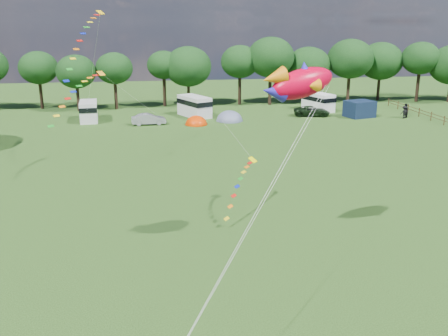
{
  "coord_description": "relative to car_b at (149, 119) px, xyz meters",
  "views": [
    {
      "loc": [
        -4.29,
        -20.45,
        12.49
      ],
      "look_at": [
        0.0,
        8.0,
        4.0
      ],
      "focal_mm": 40.0,
      "sensor_mm": 36.0,
      "label": 1
    }
  ],
  "objects": [
    {
      "name": "fish_kite",
      "position": [
        7.59,
        -37.73,
        8.76
      ],
      "size": [
        4.34,
        2.24,
        2.27
      ],
      "rotation": [
        0.0,
        -0.21,
        0.24
      ],
      "color": "red",
      "rests_on": "ground"
    },
    {
      "name": "streamer_kite_b",
      "position": [
        -5.23,
        -20.99,
        6.54
      ],
      "size": [
        4.27,
        4.67,
        3.79
      ],
      "rotation": [
        0.0,
        0.0,
        0.77
      ],
      "color": "orange",
      "rests_on": "ground"
    },
    {
      "name": "walker_b",
      "position": [
        33.74,
        -0.74,
        0.14
      ],
      "size": [
        1.18,
        0.76,
        1.68
      ],
      "primitive_type": "imported",
      "rotation": [
        0.0,
        0.0,
        3.4
      ],
      "color": "black",
      "rests_on": "ground"
    },
    {
      "name": "tree_line",
      "position": [
        9.74,
        13.15,
        5.65
      ],
      "size": [
        102.98,
        10.98,
        10.27
      ],
      "color": "black",
      "rests_on": "ground"
    },
    {
      "name": "tent_greyblue",
      "position": [
        10.43,
        1.02,
        -0.68
      ],
      "size": [
        3.54,
        3.87,
        2.63
      ],
      "color": "slate",
      "rests_on": "ground"
    },
    {
      "name": "ground_plane",
      "position": [
        4.44,
        -41.84,
        -0.7
      ],
      "size": [
        180.0,
        180.0,
        0.0
      ],
      "primitive_type": "plane",
      "color": "black",
      "rests_on": "ground"
    },
    {
      "name": "walker_a",
      "position": [
        34.1,
        -0.38,
        0.26
      ],
      "size": [
        1.09,
        1.05,
        1.93
      ],
      "primitive_type": "imported",
      "rotation": [
        0.0,
        0.0,
        3.84
      ],
      "color": "black",
      "rests_on": "ground"
    },
    {
      "name": "awning_navy",
      "position": [
        28.25,
        1.1,
        0.39
      ],
      "size": [
        4.12,
        3.66,
        2.19
      ],
      "primitive_type": "cube",
      "rotation": [
        0.0,
        0.0,
        0.26
      ],
      "color": "#111E37",
      "rests_on": "ground"
    },
    {
      "name": "campervan_d",
      "position": [
        24.33,
        6.71,
        0.67
      ],
      "size": [
        3.85,
        5.65,
        2.55
      ],
      "rotation": [
        0.0,
        0.0,
        1.92
      ],
      "color": "white",
      "rests_on": "ground"
    },
    {
      "name": "car_b",
      "position": [
        0.0,
        0.0,
        0.0
      ],
      "size": [
        4.07,
        1.76,
        1.4
      ],
      "primitive_type": "imported",
      "rotation": [
        0.0,
        0.0,
        1.64
      ],
      "color": "gray",
      "rests_on": "ground"
    },
    {
      "name": "campervan_b",
      "position": [
        -7.67,
        3.7,
        0.66
      ],
      "size": [
        2.63,
        5.33,
        2.53
      ],
      "rotation": [
        0.0,
        0.0,
        1.66
      ],
      "color": "silver",
      "rests_on": "ground"
    },
    {
      "name": "tent_orange",
      "position": [
        5.89,
        -0.79,
        -0.68
      ],
      "size": [
        2.82,
        3.09,
        2.21
      ],
      "color": "#DD3400",
      "rests_on": "ground"
    },
    {
      "name": "campervan_c",
      "position": [
        6.2,
        4.85,
        0.78
      ],
      "size": [
        4.51,
        6.11,
        2.76
      ],
      "rotation": [
        0.0,
        0.0,
        2.0
      ],
      "color": "silver",
      "rests_on": "ground"
    },
    {
      "name": "streamer_kite_c",
      "position": [
        6.12,
        -31.09,
        1.72
      ],
      "size": [
        3.11,
        4.94,
        2.79
      ],
      "rotation": [
        0.0,
        0.0,
        0.9
      ],
      "color": "#FFF600",
      "rests_on": "ground"
    },
    {
      "name": "car_d",
      "position": [
        22.11,
        2.69,
        -0.02
      ],
      "size": [
        5.33,
        3.2,
        1.36
      ],
      "primitive_type": "imported",
      "rotation": [
        0.0,
        0.0,
        1.37
      ],
      "color": "black",
      "rests_on": "ground"
    },
    {
      "name": "streamer_kite_a",
      "position": [
        -4.99,
        -16.53,
        10.71
      ],
      "size": [
        3.36,
        5.62,
        5.77
      ],
      "rotation": [
        0.0,
        0.0,
        0.8
      ],
      "color": "yellow",
      "rests_on": "ground"
    }
  ]
}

